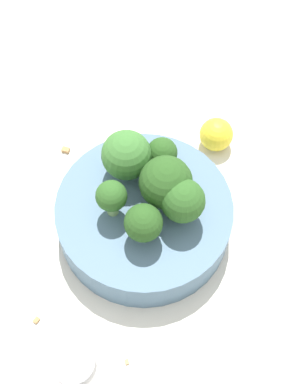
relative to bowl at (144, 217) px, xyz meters
The scene contains 13 objects.
ground_plane 0.03m from the bowl, ahead, with size 3.00×3.00×0.00m, color silver.
bowl is the anchor object (origin of this frame).
broccoli_floret_0 0.07m from the bowl, 95.92° to the left, with size 0.06×0.06×0.07m.
broccoli_floret_1 0.08m from the bowl, 136.53° to the left, with size 0.04×0.04×0.04m.
broccoli_floret_2 0.08m from the bowl, behind, with size 0.06×0.06×0.06m.
broccoli_floret_3 0.07m from the bowl, 49.83° to the left, with size 0.05×0.05×0.06m.
broccoli_floret_4 0.07m from the bowl, 23.98° to the right, with size 0.04×0.04×0.05m.
broccoli_floret_5 0.07m from the bowl, 102.73° to the right, with size 0.03×0.03×0.05m.
pepper_shaker 0.19m from the bowl, 42.89° to the right, with size 0.04×0.04×0.08m.
lemon_wedge 0.15m from the bowl, 119.55° to the left, with size 0.04×0.04×0.04m, color yellow.
almond_crumb_0 0.17m from the bowl, 68.67° to the right, with size 0.01×0.00×0.01m, color #AD7F4C.
almond_crumb_1 0.15m from the bowl, 160.04° to the right, with size 0.01×0.01×0.01m, color #AD7F4C.
almond_crumb_2 0.16m from the bowl, 29.38° to the right, with size 0.01×0.00×0.01m, color tan.
Camera 1 is at (0.26, -0.11, 0.58)m, focal length 50.00 mm.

